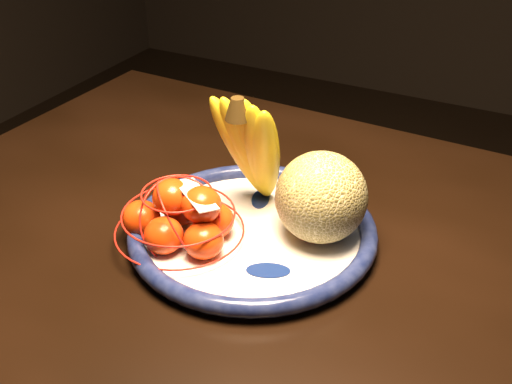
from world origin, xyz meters
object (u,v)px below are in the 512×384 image
at_px(cantaloupe, 321,197).
at_px(banana_bunch, 254,146).
at_px(dining_table, 366,333).
at_px(mandarin_bag, 182,218).
at_px(fruit_bowl, 253,232).

relative_size(cantaloupe, banana_bunch, 0.62).
height_order(dining_table, mandarin_bag, mandarin_bag).
bearing_deg(fruit_bowl, mandarin_bag, -143.74).
xyz_separation_m(dining_table, banana_bunch, (-0.20, 0.08, 0.18)).
bearing_deg(mandarin_bag, fruit_bowl, 36.26).
bearing_deg(cantaloupe, fruit_bowl, -157.49).
bearing_deg(fruit_bowl, banana_bunch, 115.91).
relative_size(dining_table, mandarin_bag, 7.35).
bearing_deg(cantaloupe, mandarin_bag, -150.45).
height_order(cantaloupe, mandarin_bag, cantaloupe).
xyz_separation_m(fruit_bowl, banana_bunch, (-0.03, 0.06, 0.10)).
xyz_separation_m(dining_table, mandarin_bag, (-0.25, -0.03, 0.12)).
distance_m(dining_table, fruit_bowl, 0.20).
bearing_deg(banana_bunch, mandarin_bag, -106.00).
height_order(fruit_bowl, banana_bunch, banana_bunch).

